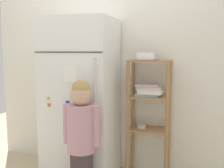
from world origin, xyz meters
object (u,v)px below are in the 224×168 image
at_px(child_standing, 81,128).
at_px(fruit_bin, 147,56).
at_px(refrigerator, 81,99).
at_px(pantry_shelf_unit, 149,104).

relative_size(child_standing, fruit_bin, 5.77).
relative_size(refrigerator, pantry_shelf_unit, 1.34).
bearing_deg(pantry_shelf_unit, refrigerator, -167.60).
distance_m(pantry_shelf_unit, fruit_bin, 0.50).
relative_size(pantry_shelf_unit, fruit_bin, 6.62).
bearing_deg(child_standing, refrigerator, 114.07).
xyz_separation_m(child_standing, pantry_shelf_unit, (0.51, 0.59, 0.14)).
distance_m(refrigerator, child_standing, 0.51).
xyz_separation_m(refrigerator, child_standing, (0.19, -0.43, -0.18)).
distance_m(child_standing, pantry_shelf_unit, 0.79).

